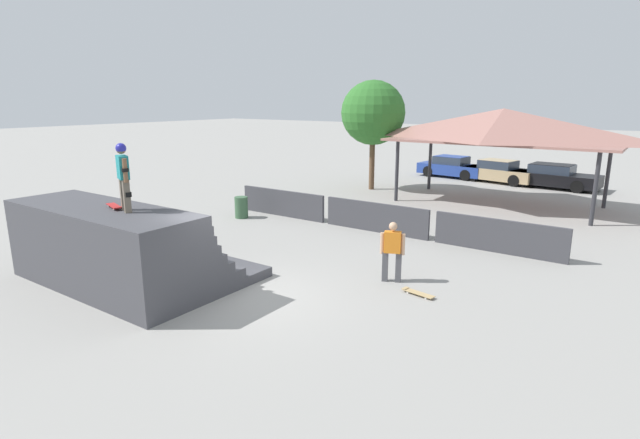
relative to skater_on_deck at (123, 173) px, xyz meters
The scene contains 13 objects.
ground_plane 4.04m from the skater_on_deck, 28.57° to the left, with size 160.00×160.00×0.00m, color gray.
quarter_pipe_ramp 2.29m from the skater_on_deck, 164.78° to the left, with size 5.81×3.96×2.06m.
skater_on_deck is the anchor object (origin of this frame).
skateboard_on_deck 1.00m from the skater_on_deck, behind, with size 0.79×0.43×0.09m.
bystander_walking 6.81m from the skater_on_deck, 42.39° to the left, with size 0.63×0.36×1.59m.
skateboard_on_ground 7.52m from the skater_on_deck, 34.15° to the left, with size 0.87×0.34×0.09m.
barrier_fence 9.10m from the skater_on_deck, 76.82° to the left, with size 12.67×0.12×1.05m.
pavilion_shelter 16.41m from the skater_on_deck, 75.47° to the left, with size 9.57×4.45×4.24m.
tree_beside_pavilion 16.20m from the skater_on_deck, 98.58° to the left, with size 3.26×3.26×5.58m.
trash_bin 8.47m from the skater_on_deck, 115.14° to the left, with size 0.52×0.52×0.85m, color #385B3D.
parked_car_blue 22.59m from the skater_on_deck, 91.25° to the left, with size 4.15×2.05×1.27m.
parked_car_tan 22.37m from the skater_on_deck, 83.81° to the left, with size 4.28×2.34×1.27m.
parked_car_black 22.69m from the skater_on_deck, 76.46° to the left, with size 4.64×2.10×1.27m.
Camera 1 is at (7.97, -8.04, 4.64)m, focal length 28.00 mm.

